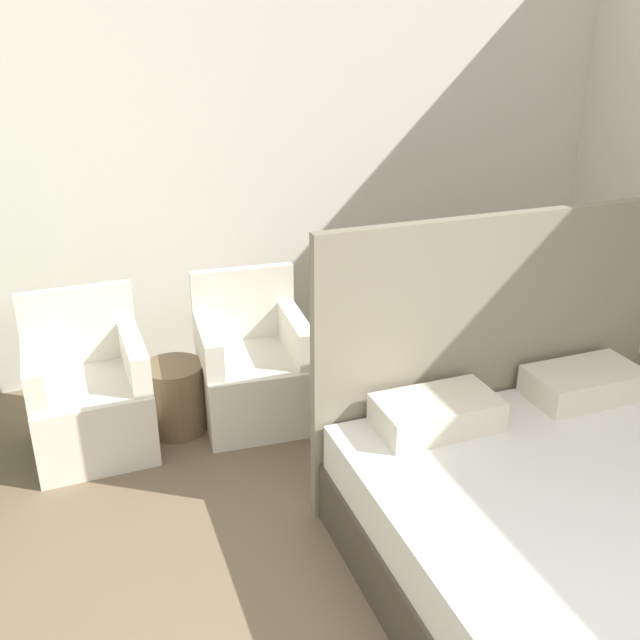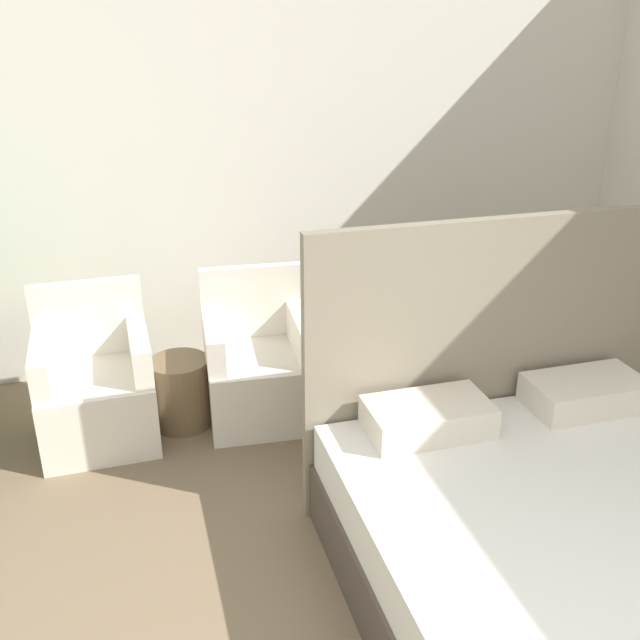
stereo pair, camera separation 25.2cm
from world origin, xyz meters
name	(u,v)px [view 2 (the right image)]	position (x,y,z in m)	size (l,w,h in m)	color
wall_back	(226,145)	(0.00, 3.99, 1.45)	(10.00, 0.06, 2.90)	silver
bed	(592,555)	(0.92, 1.26, 0.29)	(1.81, 2.01, 1.39)	#4C4238
armchair_near_window_left	(97,393)	(-0.91, 3.13, 0.28)	(0.62, 0.62, 0.85)	silver
armchair_near_window_right	(259,372)	(0.00, 3.13, 0.28)	(0.65, 0.65, 0.85)	silver
side_table	(181,392)	(-0.46, 3.16, 0.20)	(0.34, 0.34, 0.41)	brown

